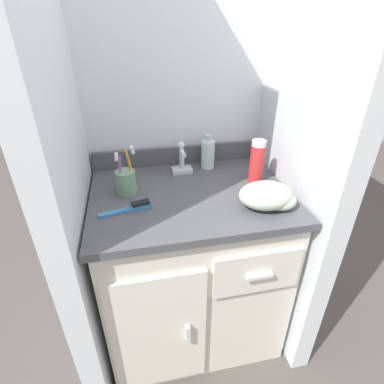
% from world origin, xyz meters
% --- Properties ---
extents(ground_plane, '(6.00, 6.00, 0.00)m').
position_xyz_m(ground_plane, '(0.00, 0.00, 0.00)').
color(ground_plane, '#4C4742').
extents(wall_back, '(0.96, 0.08, 2.20)m').
position_xyz_m(wall_back, '(0.00, 0.35, 1.10)').
color(wall_back, silver).
rests_on(wall_back, ground_plane).
extents(wall_left, '(0.08, 0.67, 2.20)m').
position_xyz_m(wall_left, '(-0.44, 0.00, 1.10)').
color(wall_left, silver).
rests_on(wall_left, ground_plane).
extents(wall_right, '(0.08, 0.67, 2.20)m').
position_xyz_m(wall_right, '(0.44, 0.00, 1.10)').
color(wall_right, silver).
rests_on(wall_right, ground_plane).
extents(vanity, '(0.78, 0.61, 0.79)m').
position_xyz_m(vanity, '(-0.00, -0.00, 0.41)').
color(vanity, silver).
rests_on(vanity, ground_plane).
extents(backsplash, '(0.78, 0.02, 0.08)m').
position_xyz_m(backsplash, '(0.00, 0.29, 0.83)').
color(backsplash, '#4C4C51').
rests_on(backsplash, vanity).
extents(sink_faucet, '(0.09, 0.09, 0.14)m').
position_xyz_m(sink_faucet, '(0.00, 0.19, 0.84)').
color(sink_faucet, silver).
rests_on(sink_faucet, vanity).
extents(toothbrush_cup, '(0.08, 0.08, 0.19)m').
position_xyz_m(toothbrush_cup, '(-0.25, 0.05, 0.84)').
color(toothbrush_cup, gray).
rests_on(toothbrush_cup, vanity).
extents(soap_dispenser, '(0.06, 0.06, 0.16)m').
position_xyz_m(soap_dispenser, '(0.13, 0.22, 0.86)').
color(soap_dispenser, silver).
rests_on(soap_dispenser, vanity).
extents(shaving_cream_can, '(0.06, 0.06, 0.18)m').
position_xyz_m(shaving_cream_can, '(0.29, 0.05, 0.88)').
color(shaving_cream_can, red).
rests_on(shaving_cream_can, vanity).
extents(hairbrush, '(0.19, 0.07, 0.03)m').
position_xyz_m(hairbrush, '(-0.23, -0.08, 0.80)').
color(hairbrush, teal).
rests_on(hairbrush, vanity).
extents(hand_towel, '(0.21, 0.16, 0.09)m').
position_xyz_m(hand_towel, '(0.26, -0.15, 0.83)').
color(hand_towel, '#A8BCA3').
rests_on(hand_towel, vanity).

